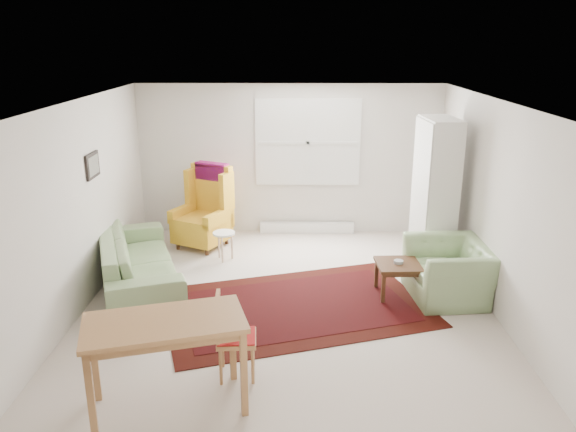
{
  "coord_description": "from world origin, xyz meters",
  "views": [
    {
      "loc": [
        0.07,
        -6.43,
        3.18
      ],
      "look_at": [
        0.0,
        0.3,
        1.05
      ],
      "focal_mm": 35.0,
      "sensor_mm": 36.0,
      "label": 1
    }
  ],
  "objects_px": {
    "stool": "(224,246)",
    "cabinet": "(435,193)",
    "sofa": "(137,251)",
    "coffee_table": "(397,279)",
    "armchair": "(451,266)",
    "wingback_chair": "(201,207)",
    "desk": "(167,365)",
    "desk_chair": "(237,336)"
  },
  "relations": [
    {
      "from": "stool",
      "to": "cabinet",
      "type": "height_order",
      "value": "cabinet"
    },
    {
      "from": "sofa",
      "to": "coffee_table",
      "type": "height_order",
      "value": "sofa"
    },
    {
      "from": "sofa",
      "to": "cabinet",
      "type": "relative_size",
      "value": 1.11
    },
    {
      "from": "armchair",
      "to": "wingback_chair",
      "type": "xyz_separation_m",
      "value": [
        -3.46,
        1.79,
        0.23
      ]
    },
    {
      "from": "stool",
      "to": "desk",
      "type": "xyz_separation_m",
      "value": [
        -0.07,
        -3.54,
        0.22
      ]
    },
    {
      "from": "armchair",
      "to": "cabinet",
      "type": "distance_m",
      "value": 1.32
    },
    {
      "from": "sofa",
      "to": "stool",
      "type": "xyz_separation_m",
      "value": [
        1.05,
        0.89,
        -0.26
      ]
    },
    {
      "from": "coffee_table",
      "to": "desk_chair",
      "type": "bearing_deg",
      "value": -135.76
    },
    {
      "from": "desk",
      "to": "coffee_table",
      "type": "bearing_deg",
      "value": 43.79
    },
    {
      "from": "desk",
      "to": "stool",
      "type": "bearing_deg",
      "value": 88.82
    },
    {
      "from": "desk",
      "to": "sofa",
      "type": "bearing_deg",
      "value": 110.22
    },
    {
      "from": "sofa",
      "to": "stool",
      "type": "bearing_deg",
      "value": -69.85
    },
    {
      "from": "wingback_chair",
      "to": "cabinet",
      "type": "relative_size",
      "value": 0.61
    },
    {
      "from": "coffee_table",
      "to": "sofa",
      "type": "bearing_deg",
      "value": 174.91
    },
    {
      "from": "sofa",
      "to": "desk_chair",
      "type": "distance_m",
      "value": 2.64
    },
    {
      "from": "wingback_chair",
      "to": "cabinet",
      "type": "bearing_deg",
      "value": 16.19
    },
    {
      "from": "desk",
      "to": "wingback_chair",
      "type": "bearing_deg",
      "value": 94.84
    },
    {
      "from": "stool",
      "to": "cabinet",
      "type": "relative_size",
      "value": 0.21
    },
    {
      "from": "wingback_chair",
      "to": "stool",
      "type": "height_order",
      "value": "wingback_chair"
    },
    {
      "from": "stool",
      "to": "desk",
      "type": "height_order",
      "value": "desk"
    },
    {
      "from": "coffee_table",
      "to": "cabinet",
      "type": "relative_size",
      "value": 0.25
    },
    {
      "from": "cabinet",
      "to": "stool",
      "type": "bearing_deg",
      "value": 175.15
    },
    {
      "from": "coffee_table",
      "to": "desk_chair",
      "type": "relative_size",
      "value": 0.63
    },
    {
      "from": "sofa",
      "to": "desk_chair",
      "type": "bearing_deg",
      "value": -164.37
    },
    {
      "from": "wingback_chair",
      "to": "stool",
      "type": "distance_m",
      "value": 0.82
    },
    {
      "from": "cabinet",
      "to": "desk_chair",
      "type": "distance_m",
      "value": 3.97
    },
    {
      "from": "armchair",
      "to": "sofa",
      "type": "bearing_deg",
      "value": -100.87
    },
    {
      "from": "coffee_table",
      "to": "stool",
      "type": "relative_size",
      "value": 1.24
    },
    {
      "from": "coffee_table",
      "to": "cabinet",
      "type": "height_order",
      "value": "cabinet"
    },
    {
      "from": "coffee_table",
      "to": "desk",
      "type": "bearing_deg",
      "value": -136.21
    },
    {
      "from": "armchair",
      "to": "wingback_chair",
      "type": "bearing_deg",
      "value": -123.39
    },
    {
      "from": "sofa",
      "to": "cabinet",
      "type": "bearing_deg",
      "value": -98.96
    },
    {
      "from": "sofa",
      "to": "coffee_table",
      "type": "relative_size",
      "value": 4.35
    },
    {
      "from": "armchair",
      "to": "coffee_table",
      "type": "distance_m",
      "value": 0.69
    },
    {
      "from": "stool",
      "to": "desk_chair",
      "type": "distance_m",
      "value": 3.08
    },
    {
      "from": "armchair",
      "to": "wingback_chair",
      "type": "height_order",
      "value": "wingback_chair"
    },
    {
      "from": "cabinet",
      "to": "desk",
      "type": "height_order",
      "value": "cabinet"
    },
    {
      "from": "armchair",
      "to": "cabinet",
      "type": "relative_size",
      "value": 0.51
    },
    {
      "from": "wingback_chair",
      "to": "desk",
      "type": "relative_size",
      "value": 0.95
    },
    {
      "from": "armchair",
      "to": "desk",
      "type": "xyz_separation_m",
      "value": [
        -3.11,
        -2.31,
        0.01
      ]
    },
    {
      "from": "armchair",
      "to": "desk",
      "type": "height_order",
      "value": "desk"
    },
    {
      "from": "sofa",
      "to": "coffee_table",
      "type": "xyz_separation_m",
      "value": [
        3.43,
        -0.31,
        -0.26
      ]
    }
  ]
}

